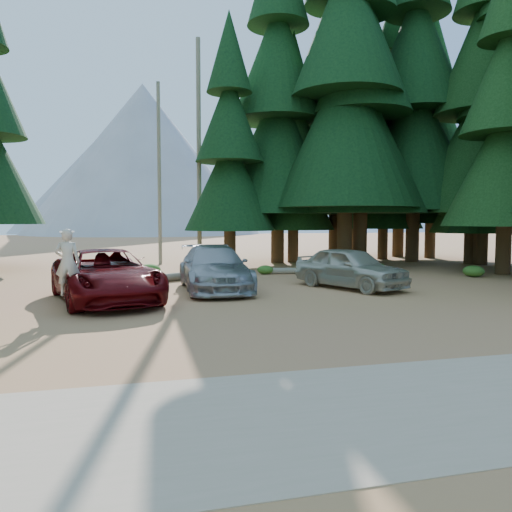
# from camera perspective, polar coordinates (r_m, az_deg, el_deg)

# --- Properties ---
(ground) EXTENTS (160.00, 160.00, 0.00)m
(ground) POSITION_cam_1_polar(r_m,az_deg,el_deg) (12.79, -1.07, -6.88)
(ground) COLOR #B5834C
(ground) RESTS_ON ground
(gravel_strip) EXTENTS (26.00, 3.50, 0.01)m
(gravel_strip) POSITION_cam_1_polar(r_m,az_deg,el_deg) (6.84, 12.04, -16.73)
(gravel_strip) COLOR tan
(gravel_strip) RESTS_ON ground
(forest_belt_north) EXTENTS (36.00, 7.00, 22.00)m
(forest_belt_north) POSITION_cam_1_polar(r_m,az_deg,el_deg) (27.48, -8.24, -1.06)
(forest_belt_north) COLOR black
(forest_belt_north) RESTS_ON ground
(snag_front) EXTENTS (0.24, 0.24, 12.00)m
(snag_front) POSITION_cam_1_polar(r_m,az_deg,el_deg) (27.21, -6.55, 11.57)
(snag_front) COLOR gray
(snag_front) RESTS_ON ground
(snag_back) EXTENTS (0.20, 0.20, 10.00)m
(snag_back) POSITION_cam_1_polar(r_m,az_deg,el_deg) (28.39, -11.00, 9.18)
(snag_back) COLOR gray
(snag_back) RESTS_ON ground
(mountain_peak) EXTENTS (48.00, 50.00, 28.00)m
(mountain_peak) POSITION_cam_1_polar(r_m,az_deg,el_deg) (100.98, -14.26, 9.76)
(mountain_peak) COLOR gray
(mountain_peak) RESTS_ON ground
(red_pickup) EXTENTS (3.86, 6.11, 1.57)m
(red_pickup) POSITION_cam_1_polar(r_m,az_deg,el_deg) (15.61, -16.79, -2.15)
(red_pickup) COLOR #5C070B
(red_pickup) RESTS_ON ground
(silver_minivan_center) EXTENTS (2.26, 5.35, 1.54)m
(silver_minivan_center) POSITION_cam_1_polar(r_m,az_deg,el_deg) (17.49, -4.80, -1.40)
(silver_minivan_center) COLOR #A7A9AF
(silver_minivan_center) RESTS_ON ground
(silver_minivan_right) EXTENTS (3.40, 4.72, 1.49)m
(silver_minivan_right) POSITION_cam_1_polar(r_m,az_deg,el_deg) (18.22, 10.71, -1.31)
(silver_minivan_right) COLOR beige
(silver_minivan_right) RESTS_ON ground
(frisbee_player) EXTENTS (0.68, 0.49, 1.74)m
(frisbee_player) POSITION_cam_1_polar(r_m,az_deg,el_deg) (13.88, -20.74, -0.63)
(frisbee_player) COLOR beige
(frisbee_player) RESTS_ON ground
(log_left) EXTENTS (3.86, 2.78, 0.32)m
(log_left) POSITION_cam_1_polar(r_m,az_deg,el_deg) (20.47, -9.30, -2.36)
(log_left) COLOR gray
(log_left) RESTS_ON ground
(log_mid) EXTENTS (2.34, 2.30, 0.25)m
(log_mid) POSITION_cam_1_polar(r_m,az_deg,el_deg) (21.32, -4.99, -2.16)
(log_mid) COLOR gray
(log_mid) RESTS_ON ground
(log_right) EXTENTS (4.31, 1.32, 0.28)m
(log_right) POSITION_cam_1_polar(r_m,az_deg,el_deg) (22.95, 7.31, -1.70)
(log_right) COLOR gray
(log_right) RESTS_ON ground
(shrub_left) EXTENTS (0.97, 0.97, 0.54)m
(shrub_left) POSITION_cam_1_polar(r_m,az_deg,el_deg) (22.34, -12.07, -1.58)
(shrub_left) COLOR #2D5E1C
(shrub_left) RESTS_ON ground
(shrub_center_left) EXTENTS (1.06, 1.06, 0.58)m
(shrub_center_left) POSITION_cam_1_polar(r_m,az_deg,el_deg) (20.35, -4.01, -1.98)
(shrub_center_left) COLOR #2D5E1C
(shrub_center_left) RESTS_ON ground
(shrub_center_right) EXTENTS (0.73, 0.73, 0.40)m
(shrub_center_right) POSITION_cam_1_polar(r_m,az_deg,el_deg) (22.70, 1.07, -1.58)
(shrub_center_right) COLOR #2D5E1C
(shrub_center_right) RESTS_ON ground
(shrub_right) EXTENTS (1.13, 1.13, 0.62)m
(shrub_right) POSITION_cam_1_polar(r_m,az_deg,el_deg) (21.14, -3.86, -1.70)
(shrub_right) COLOR #2D5E1C
(shrub_right) RESTS_ON ground
(shrub_far_right) EXTENTS (1.14, 1.14, 0.63)m
(shrub_far_right) POSITION_cam_1_polar(r_m,az_deg,el_deg) (22.13, 13.40, -1.54)
(shrub_far_right) COLOR #2D5E1C
(shrub_far_right) RESTS_ON ground
(shrub_edge_east) EXTENTS (0.90, 0.90, 0.49)m
(shrub_edge_east) POSITION_cam_1_polar(r_m,az_deg,el_deg) (23.56, 23.61, -1.60)
(shrub_edge_east) COLOR #2D5E1C
(shrub_edge_east) RESTS_ON ground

